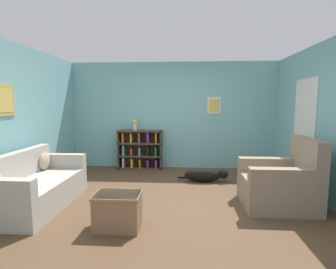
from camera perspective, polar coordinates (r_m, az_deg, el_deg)
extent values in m
plane|color=brown|center=(4.55, -0.35, -13.86)|extent=(14.00, 14.00, 0.00)
cube|color=#7AB7BC|center=(6.51, 1.10, 4.13)|extent=(5.60, 0.10, 2.60)
cube|color=silver|center=(6.47, 10.01, 6.22)|extent=(0.32, 0.02, 0.40)
cube|color=#DBBC56|center=(6.46, 10.02, 6.22)|extent=(0.24, 0.01, 0.32)
cube|color=#7AB7BC|center=(5.13, -30.11, 2.47)|extent=(0.10, 5.00, 2.60)
cube|color=gold|center=(4.76, -32.43, 6.28)|extent=(0.02, 0.56, 0.48)
cube|color=#DBBC56|center=(4.75, -32.31, 6.29)|extent=(0.01, 0.44, 0.36)
cube|color=#7AB7BC|center=(4.81, 31.59, 2.15)|extent=(0.10, 5.00, 2.60)
cube|color=white|center=(5.43, 27.42, -0.10)|extent=(0.02, 0.84, 2.05)
sphere|color=tan|center=(5.11, 28.72, -0.84)|extent=(0.05, 0.05, 0.05)
cube|color=#ADA89E|center=(4.65, -26.29, -11.37)|extent=(0.85, 1.77, 0.43)
cube|color=#ADA89E|center=(4.72, -30.22, -5.96)|extent=(0.16, 1.77, 0.43)
cube|color=#ADA89E|center=(3.91, -32.53, -9.95)|extent=(0.85, 0.16, 0.25)
cube|color=#ADA89E|center=(5.24, -22.08, -5.30)|extent=(0.85, 0.16, 0.25)
ellipsoid|color=tan|center=(5.18, -25.25, -5.28)|extent=(0.14, 0.31, 0.31)
cube|color=#42382D|center=(6.59, -10.55, -3.18)|extent=(0.04, 0.29, 0.95)
cube|color=#42382D|center=(6.41, -1.51, -3.34)|extent=(0.04, 0.29, 0.95)
cube|color=#42382D|center=(6.61, -5.89, -3.07)|extent=(1.07, 0.02, 0.95)
cube|color=#42382D|center=(6.58, -6.04, -7.19)|extent=(1.07, 0.29, 0.04)
cube|color=#42382D|center=(6.51, -6.08, -4.64)|extent=(1.07, 0.29, 0.04)
cube|color=#42382D|center=(6.45, -6.11, -1.89)|extent=(1.07, 0.29, 0.04)
cube|color=#42382D|center=(6.42, -6.15, 0.75)|extent=(1.07, 0.29, 0.04)
cube|color=silver|center=(6.62, -9.59, -6.02)|extent=(0.03, 0.22, 0.26)
cube|color=#60939E|center=(6.55, -9.56, -3.36)|extent=(0.05, 0.22, 0.25)
cube|color=orange|center=(6.51, -9.69, -0.68)|extent=(0.03, 0.22, 0.23)
cube|color=gold|center=(6.57, -7.76, -6.14)|extent=(0.05, 0.22, 0.24)
cube|color=brown|center=(6.52, -7.86, -3.67)|extent=(0.04, 0.22, 0.18)
cube|color=gold|center=(6.46, -7.94, -0.71)|extent=(0.04, 0.22, 0.23)
cube|color=orange|center=(6.54, -6.03, -6.28)|extent=(0.04, 0.22, 0.22)
cube|color=#60939E|center=(6.48, -6.12, -3.66)|extent=(0.04, 0.22, 0.19)
cube|color=brown|center=(6.43, -6.19, -0.66)|extent=(0.04, 0.22, 0.24)
cube|color=#7A2D84|center=(6.51, -4.34, -6.41)|extent=(0.04, 0.22, 0.20)
cube|color=black|center=(6.44, -4.32, -3.54)|extent=(0.03, 0.22, 0.23)
cube|color=#7A2D84|center=(6.39, -4.31, -0.66)|extent=(0.05, 0.22, 0.25)
cube|color=#7A2D84|center=(6.48, -2.54, -6.40)|extent=(0.05, 0.22, 0.21)
cube|color=#287A3D|center=(6.42, -2.62, -3.66)|extent=(0.03, 0.22, 0.21)
cube|color=orange|center=(6.37, -2.54, -0.65)|extent=(0.03, 0.22, 0.25)
cube|color=gray|center=(4.51, 22.64, -11.39)|extent=(1.06, 0.90, 0.48)
cube|color=gray|center=(4.54, 28.21, -4.55)|extent=(0.18, 0.90, 0.60)
cube|color=gray|center=(4.09, 24.50, -8.26)|extent=(1.06, 0.18, 0.22)
cube|color=gray|center=(4.75, 21.44, -6.06)|extent=(1.06, 0.18, 0.22)
cube|color=#846647|center=(3.57, -10.84, -16.01)|extent=(0.57, 0.40, 0.46)
cube|color=#8F6E4D|center=(3.49, -10.92, -12.76)|extent=(0.59, 0.43, 0.03)
ellipsoid|color=black|center=(5.48, 7.54, -8.81)|extent=(0.74, 0.24, 0.27)
sphere|color=black|center=(5.51, 11.97, -8.37)|extent=(0.20, 0.20, 0.20)
ellipsoid|color=black|center=(5.53, 3.08, -9.36)|extent=(0.20, 0.05, 0.05)
cylinder|color=silver|center=(6.43, -7.20, 1.61)|extent=(0.09, 0.09, 0.16)
sphere|color=yellow|center=(6.42, -7.21, 2.75)|extent=(0.12, 0.12, 0.12)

